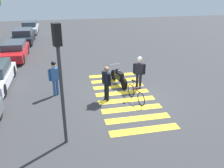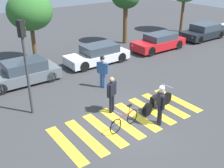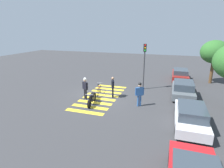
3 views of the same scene
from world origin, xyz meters
name	(u,v)px [view 2 (image 2 of 3)]	position (x,y,z in m)	size (l,w,h in m)	color
ground_plane	(129,119)	(0.00, 0.00, 0.00)	(60.00, 60.00, 0.00)	#38383A
police_motorcycle	(158,101)	(1.65, -0.09, 0.45)	(2.14, 0.66, 1.03)	black
leaning_bicycle	(124,120)	(-0.60, -0.41, 0.37)	(1.71, 0.49, 1.00)	black
officer_on_foot	(161,102)	(0.85, -1.03, 1.07)	(0.40, 0.62, 1.84)	black
officer_by_motorcycle	(112,92)	(-0.24, 0.99, 1.03)	(0.65, 0.38, 1.78)	black
pedestrian_bystander	(103,69)	(0.93, 3.46, 1.08)	(0.43, 0.61, 1.86)	#2D5999
crosswalk_stripes	(129,119)	(0.00, 0.00, 0.00)	(6.75, 2.88, 0.01)	yellow
car_grey_coupe	(23,73)	(-2.41, 6.66, 0.63)	(4.17, 1.78, 1.33)	black
car_white_van	(98,54)	(2.86, 6.88, 0.62)	(4.37, 1.74, 1.29)	black
car_red_convertible	(159,42)	(8.35, 6.61, 0.63)	(4.33, 1.75, 1.28)	black
car_black_suv	(203,32)	(13.85, 6.63, 0.64)	(4.22, 1.88, 1.34)	black
traffic_light_pole	(25,54)	(-3.26, 3.10, 2.89)	(0.36, 0.31, 4.31)	#38383D
street_tree_mid	(30,11)	(-0.49, 9.66, 3.45)	(2.95, 2.95, 4.72)	brown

